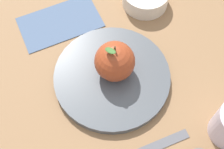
% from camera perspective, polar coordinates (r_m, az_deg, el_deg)
% --- Properties ---
extents(ground_plane, '(2.40, 2.40, 0.00)m').
position_cam_1_polar(ground_plane, '(0.66, -0.49, -2.12)').
color(ground_plane, olive).
extents(dinner_plate, '(0.24, 0.24, 0.02)m').
position_cam_1_polar(dinner_plate, '(0.66, 0.00, -0.41)').
color(dinner_plate, '#4C5156').
rests_on(dinner_plate, ground_plane).
extents(apple, '(0.08, 0.08, 0.09)m').
position_cam_1_polar(apple, '(0.62, 0.48, 2.36)').
color(apple, '#9E3D1E').
rests_on(apple, dinner_plate).
extents(linen_napkin, '(0.20, 0.14, 0.00)m').
position_cam_1_polar(linen_napkin, '(0.76, -8.94, 9.40)').
color(linen_napkin, slate).
rests_on(linen_napkin, ground_plane).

